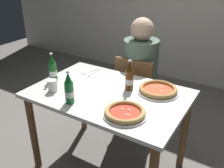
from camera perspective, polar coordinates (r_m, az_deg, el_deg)
name	(u,v)px	position (r m, az deg, el deg)	size (l,w,h in m)	color
ground_plane	(109,165)	(2.39, -0.66, -17.97)	(8.00, 8.00, 0.00)	slate
dining_table_main	(109,105)	(2.00, -0.75, -4.76)	(1.20, 0.80, 0.75)	silver
chair_behind_table	(137,91)	(2.57, 5.73, -1.52)	(0.41, 0.41, 0.85)	brown
diner_seated	(140,80)	(2.56, 6.29, 0.96)	(0.34, 0.34, 1.21)	#2D3342
pizza_margherita_near	(125,113)	(1.66, 2.97, -6.53)	(0.29, 0.29, 0.04)	white
pizza_marinara_far	(158,90)	(1.97, 10.45, -1.31)	(0.32, 0.32, 0.04)	white
beer_bottle_left	(69,90)	(1.78, -9.74, -1.28)	(0.07, 0.07, 0.25)	#196B2D
beer_bottle_center	(129,78)	(1.95, 3.98, 1.48)	(0.07, 0.07, 0.25)	#512D0F
beer_bottle_right	(53,69)	(2.15, -13.33, 3.25)	(0.07, 0.07, 0.25)	#14591E
napkin_with_cutlery	(93,72)	(2.30, -4.31, 2.68)	(0.21, 0.21, 0.01)	white
paper_cup	(53,86)	(2.00, -13.37, -0.36)	(0.07, 0.07, 0.10)	white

